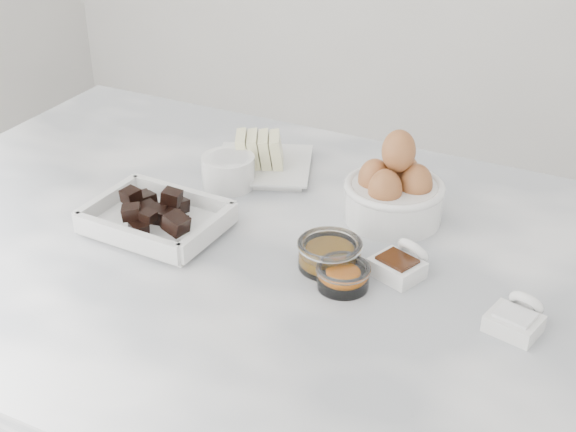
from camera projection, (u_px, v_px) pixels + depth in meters
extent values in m
cube|color=white|center=(265.00, 260.00, 1.10)|extent=(1.20, 0.80, 0.04)
cube|color=white|center=(157.00, 225.00, 1.13)|extent=(0.18, 0.14, 0.01)
cube|color=white|center=(263.00, 168.00, 1.29)|extent=(0.18, 0.18, 0.01)
cube|color=white|center=(263.00, 164.00, 1.29)|extent=(0.20, 0.20, 0.00)
cylinder|color=white|center=(228.00, 171.00, 1.24)|extent=(0.08, 0.08, 0.05)
cylinder|color=white|center=(228.00, 160.00, 1.23)|extent=(0.07, 0.07, 0.01)
cylinder|color=white|center=(393.00, 202.00, 1.15)|extent=(0.14, 0.14, 0.05)
torus|color=white|center=(394.00, 186.00, 1.13)|extent=(0.14, 0.14, 0.01)
ellipsoid|color=#965830|center=(416.00, 185.00, 1.12)|extent=(0.05, 0.05, 0.06)
ellipsoid|color=#965830|center=(375.00, 179.00, 1.14)|extent=(0.05, 0.05, 0.06)
ellipsoid|color=#965830|center=(404.00, 174.00, 1.15)|extent=(0.05, 0.05, 0.06)
ellipsoid|color=#965830|center=(384.00, 190.00, 1.11)|extent=(0.05, 0.05, 0.06)
ellipsoid|color=#965830|center=(399.00, 151.00, 1.11)|extent=(0.05, 0.05, 0.06)
cylinder|color=white|center=(330.00, 255.00, 1.04)|extent=(0.08, 0.08, 0.03)
torus|color=white|center=(330.00, 244.00, 1.04)|extent=(0.09, 0.09, 0.01)
cylinder|color=orange|center=(330.00, 259.00, 1.05)|extent=(0.06, 0.06, 0.01)
cylinder|color=white|center=(343.00, 277.00, 1.00)|extent=(0.07, 0.07, 0.03)
torus|color=white|center=(343.00, 269.00, 1.00)|extent=(0.07, 0.07, 0.01)
ellipsoid|color=orange|center=(343.00, 277.00, 1.00)|extent=(0.04, 0.04, 0.02)
cube|color=white|center=(397.00, 268.00, 1.03)|extent=(0.08, 0.07, 0.02)
cube|color=black|center=(397.00, 260.00, 1.02)|extent=(0.05, 0.05, 0.00)
torus|color=white|center=(413.00, 251.00, 1.04)|extent=(0.06, 0.05, 0.04)
cube|color=white|center=(514.00, 324.00, 0.93)|extent=(0.07, 0.06, 0.02)
cube|color=white|center=(515.00, 315.00, 0.92)|extent=(0.05, 0.04, 0.00)
torus|color=white|center=(526.00, 303.00, 0.94)|extent=(0.05, 0.04, 0.04)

